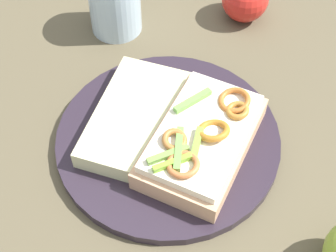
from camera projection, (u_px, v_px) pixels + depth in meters
name	position (u px, v px, depth m)	size (l,w,h in m)	color
ground_plane	(168.00, 143.00, 0.61)	(2.00, 2.00, 0.00)	brown
plate	(168.00, 139.00, 0.61)	(0.27, 0.27, 0.01)	#29202C
sandwich	(202.00, 139.00, 0.58)	(0.13, 0.18, 0.05)	tan
bread_slice_side	(136.00, 118.00, 0.60)	(0.16, 0.09, 0.02)	beige
drinking_glass	(115.00, 2.00, 0.70)	(0.07, 0.07, 0.09)	silver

